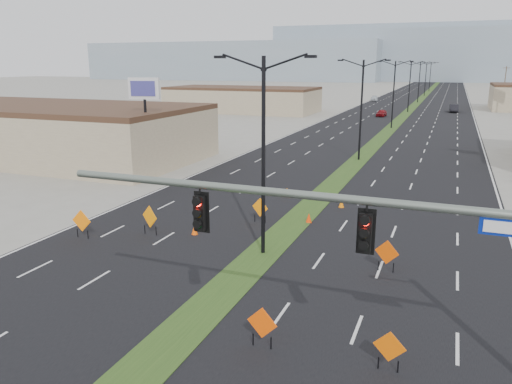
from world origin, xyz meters
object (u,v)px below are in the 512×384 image
(streetlight_6, at_px, (430,76))
(cone_3, at_px, (287,192))
(car_left, at_px, (381,113))
(streetlight_1, at_px, (361,107))
(construction_sign_4, at_px, (389,348))
(streetlight_5, at_px, (426,78))
(streetlight_0, at_px, (263,151))
(construction_sign_3, at_px, (262,324))
(signal_mast, at_px, (437,257))
(construction_sign_0, at_px, (82,222))
(construction_sign_5, at_px, (387,253))
(cone_1, at_px, (309,218))
(cone_2, at_px, (341,203))
(pole_sign_west, at_px, (144,97))
(cone_0, at_px, (195,230))
(streetlight_2, at_px, (394,92))
(construction_sign_1, at_px, (150,218))
(streetlight_4, at_px, (419,81))
(construction_sign_2, at_px, (260,208))
(car_mid, at_px, (454,108))
(car_far, at_px, (374,98))
(streetlight_3, at_px, (410,85))

(streetlight_6, distance_m, cone_3, 156.61)
(car_left, bearing_deg, streetlight_1, -81.62)
(streetlight_6, xyz_separation_m, construction_sign_4, (7.40, -176.20, -4.60))
(streetlight_5, height_order, cone_3, streetlight_5)
(streetlight_0, bearing_deg, construction_sign_3, -69.60)
(signal_mast, bearing_deg, construction_sign_0, 155.97)
(construction_sign_5, distance_m, cone_1, 8.11)
(cone_2, height_order, pole_sign_west, pole_sign_west)
(construction_sign_3, bearing_deg, signal_mast, -10.46)
(cone_3, bearing_deg, cone_0, -102.86)
(signal_mast, xyz_separation_m, construction_sign_3, (-5.43, 1.61, -3.90))
(construction_sign_4, bearing_deg, cone_1, 119.26)
(cone_0, bearing_deg, streetlight_0, -15.37)
(streetlight_5, bearing_deg, construction_sign_5, -87.43)
(streetlight_5, height_order, streetlight_6, same)
(streetlight_2, xyz_separation_m, construction_sign_4, (7.40, -64.20, -4.60))
(streetlight_5, xyz_separation_m, cone_1, (0.85, -134.14, -5.11))
(streetlight_6, bearing_deg, streetlight_2, -90.00)
(cone_0, distance_m, pole_sign_west, 18.79)
(construction_sign_1, relative_size, cone_0, 2.84)
(cone_3, bearing_deg, construction_sign_1, -112.90)
(streetlight_4, height_order, construction_sign_4, streetlight_4)
(construction_sign_1, bearing_deg, streetlight_5, 107.93)
(streetlight_5, distance_m, car_left, 67.04)
(streetlight_0, relative_size, streetlight_2, 1.00)
(streetlight_1, relative_size, car_left, 2.65)
(streetlight_2, bearing_deg, pole_sign_west, -111.61)
(streetlight_5, distance_m, cone_3, 128.63)
(streetlight_5, xyz_separation_m, car_left, (-3.83, -66.76, -4.77))
(construction_sign_2, bearing_deg, cone_0, -111.07)
(cone_2, distance_m, pole_sign_west, 20.11)
(construction_sign_4, relative_size, cone_3, 2.15)
(car_left, relative_size, car_mid, 0.80)
(car_far, xyz_separation_m, cone_2, (13.11, -103.34, -0.34))
(streetlight_3, distance_m, construction_sign_2, 79.37)
(streetlight_2, xyz_separation_m, construction_sign_5, (6.30, -56.11, -4.49))
(cone_0, height_order, cone_3, cone_3)
(car_left, bearing_deg, cone_3, -85.14)
(car_far, bearing_deg, cone_1, -89.96)
(signal_mast, xyz_separation_m, streetlight_6, (-8.56, 178.00, 0.63))
(streetlight_2, xyz_separation_m, cone_0, (-4.73, -54.70, -5.11))
(construction_sign_4, height_order, pole_sign_west, pole_sign_west)
(signal_mast, distance_m, construction_sign_3, 6.88)
(streetlight_1, bearing_deg, cone_0, -100.05)
(signal_mast, bearing_deg, cone_0, 139.62)
(car_mid, relative_size, cone_1, 7.63)
(streetlight_1, distance_m, cone_0, 27.59)
(car_left, height_order, construction_sign_4, construction_sign_4)
(streetlight_6, relative_size, construction_sign_2, 6.32)
(construction_sign_2, bearing_deg, construction_sign_1, -122.05)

